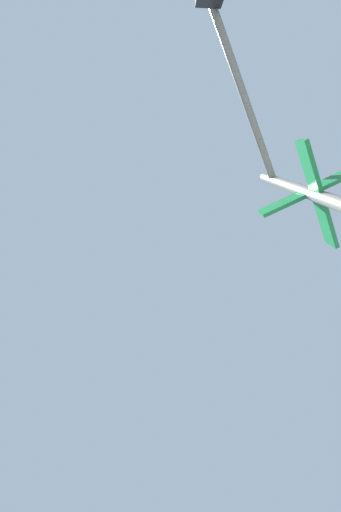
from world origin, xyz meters
TOP-DOWN VIEW (x-y plane):
  - traffic_signal_near at (-6.29, -5.78)m, footprint 1.68×2.62m

SIDE VIEW (x-z plane):
  - traffic_signal_near at x=-6.29m, z-range 1.05..6.29m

